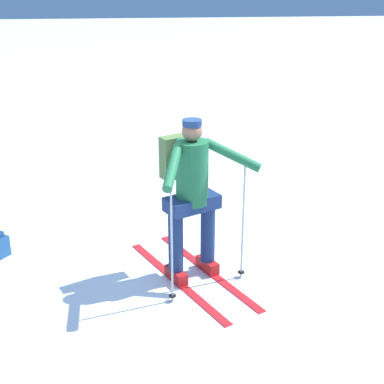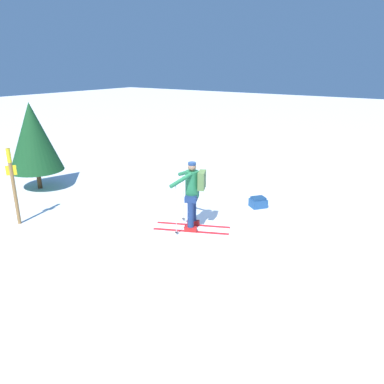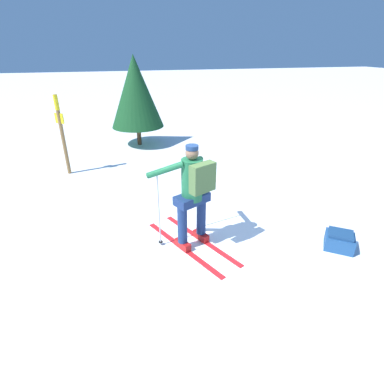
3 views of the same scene
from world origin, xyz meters
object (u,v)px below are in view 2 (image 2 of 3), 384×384
Objects in this scene: skier at (193,191)px; pine_tree at (33,137)px; dropped_backpack at (258,202)px; trail_marker at (13,180)px.

skier is 5.89m from pine_tree.
dropped_backpack is 7.15m from pine_tree.
skier is at bearing -17.43° from dropped_backpack.
dropped_backpack is (-2.23, 0.70, -0.82)m from skier.
skier is 0.97× the size of trail_marker.
skier reaches higher than dropped_backpack.
pine_tree reaches higher than trail_marker.
trail_marker is 2.92m from pine_tree.
skier is 4.39m from trail_marker.
pine_tree is (2.47, -6.54, 1.53)m from dropped_backpack.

